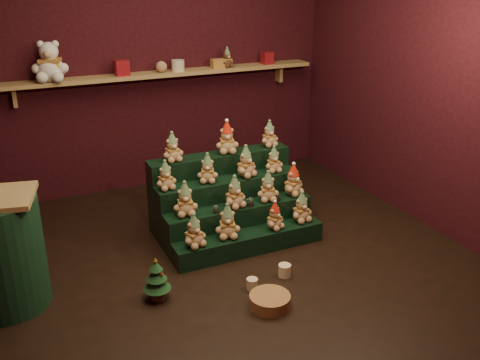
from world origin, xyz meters
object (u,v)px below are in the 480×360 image
side_table (0,252)px  brown_bear (227,58)px  riser_tier_front (249,242)px  snow_globe_a (216,209)px  snow_globe_c (277,196)px  mug_right (285,270)px  mini_christmas_tree (157,279)px  snow_globe_b (250,202)px  white_bear (49,56)px  wicker_basket (270,301)px  mug_left (252,284)px

side_table → brown_bear: 3.28m
riser_tier_front → snow_globe_a: size_ratio=18.33×
side_table → snow_globe_c: bearing=15.7°
riser_tier_front → mug_right: (0.08, -0.50, -0.04)m
snow_globe_a → brown_bear: brown_bear is taller
riser_tier_front → mini_christmas_tree: bearing=-158.8°
snow_globe_a → brown_bear: size_ratio=0.35×
snow_globe_b → brown_bear: size_ratio=0.40×
snow_globe_c → brown_bear: bearing=81.9°
snow_globe_c → white_bear: white_bear is taller
snow_globe_a → side_table: size_ratio=0.09×
side_table → wicker_basket: 2.01m
snow_globe_c → mini_christmas_tree: size_ratio=0.25×
mini_christmas_tree → snow_globe_b: bearing=27.0°
side_table → wicker_basket: side_table is taller
side_table → riser_tier_front: bearing=11.6°
snow_globe_c → side_table: bearing=-177.3°
mini_christmas_tree → brown_bear: size_ratio=1.66×
snow_globe_b → snow_globe_c: bearing=0.0°
snow_globe_c → side_table: 2.36m
snow_globe_a → wicker_basket: snow_globe_a is taller
riser_tier_front → side_table: 2.03m
riser_tier_front → mini_christmas_tree: 1.04m
snow_globe_b → mini_christmas_tree: snow_globe_b is taller
snow_globe_b → snow_globe_c: snow_globe_c is taller
snow_globe_b → brown_bear: (0.50, 1.63, 1.02)m
side_table → mug_right: 2.18m
mug_left → wicker_basket: size_ratio=0.29×
side_table → snow_globe_b: bearing=16.0°
snow_globe_a → brown_bear: (0.84, 1.63, 1.03)m
snow_globe_b → mug_left: (-0.33, -0.72, -0.36)m
mug_right → brown_bear: 2.72m
snow_globe_c → brown_bear: 1.94m
snow_globe_b → mug_right: snow_globe_b is taller
snow_globe_b → white_bear: bearing=130.5°
snow_globe_a → mini_christmas_tree: snow_globe_a is taller
snow_globe_a → side_table: bearing=-176.3°
snow_globe_c → mug_left: snow_globe_c is taller
snow_globe_c → wicker_basket: 1.20m
white_bear → side_table: bearing=-94.6°
snow_globe_b → wicker_basket: 1.10m
riser_tier_front → mug_left: bearing=-114.0°
mug_left → snow_globe_b: bearing=65.0°
snow_globe_c → wicker_basket: snow_globe_c is taller
snow_globe_c → white_bear: 2.61m
mini_christmas_tree → wicker_basket: bearing=-31.6°
riser_tier_front → snow_globe_c: snow_globe_c is taller
mug_left → mug_right: size_ratio=0.87×
side_table → white_bear: bearing=81.4°
snow_globe_c → mug_right: bearing=-112.9°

